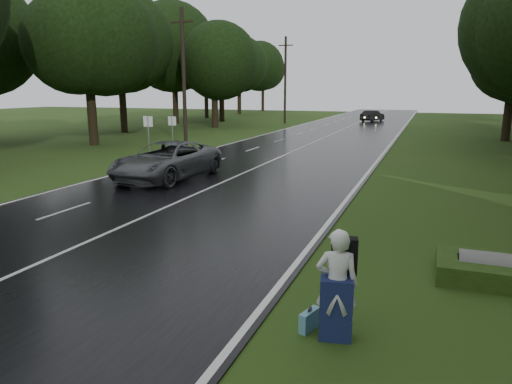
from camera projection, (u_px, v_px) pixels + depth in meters
ground at (98, 239)px, 13.01m from camera, size 160.00×160.00×0.00m
road at (294, 151)px, 31.28m from camera, size 12.00×140.00×0.04m
lane_center at (294, 151)px, 31.27m from camera, size 0.12×140.00×0.01m
grey_car at (167, 161)px, 21.38m from camera, size 3.23×6.33×1.71m
far_car at (372, 116)px, 60.14m from camera, size 2.79×4.57×1.42m
hitchhiker at (337, 288)px, 7.64m from camera, size 0.78×0.73×1.93m
suitcase at (310, 320)px, 8.06m from camera, size 0.29×0.52×0.35m
culvert at (488, 280)px, 10.20m from camera, size 1.28×0.64×0.64m
utility_pole_mid at (186, 146)px, 34.54m from camera, size 1.80×0.28×9.77m
utility_pole_far at (285, 123)px, 57.42m from camera, size 1.80×0.28×10.34m
road_sign_a at (150, 159)px, 27.90m from camera, size 0.62×0.10×2.57m
road_sign_b at (173, 153)px, 30.41m from camera, size 0.58×0.10×2.41m
tree_left_d at (94, 145)px, 35.07m from camera, size 8.80×8.80×13.75m
tree_left_e at (215, 127)px, 51.06m from camera, size 7.66×7.66×11.97m
tree_left_f at (222, 121)px, 60.76m from camera, size 8.78×8.78×13.73m
tree_right_e at (505, 141)px, 37.75m from camera, size 7.60×7.60×11.87m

